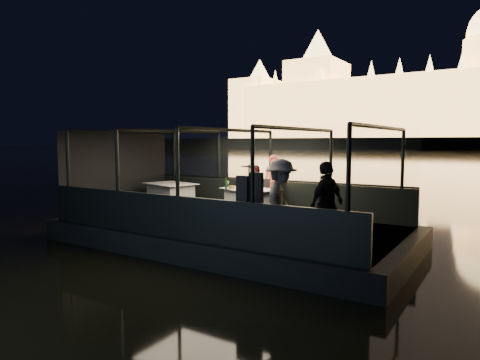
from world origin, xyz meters
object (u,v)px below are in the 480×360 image
Objects in this scene: person_woman_coral at (273,188)px; person_man_maroon at (256,187)px; passenger_dark at (327,204)px; chair_port_left at (247,198)px; dining_table_aft at (171,197)px; passenger_stripe at (281,202)px; coat_stand at (249,200)px; chair_port_right at (267,199)px; dining_table_central at (250,203)px; wine_bottle at (226,183)px.

person_woman_coral reaches higher than person_man_maroon.
chair_port_left is at bearing -113.92° from passenger_dark.
dining_table_aft is 5.28m from passenger_stripe.
person_man_maroon is (-1.82, 3.40, -0.15)m from coat_stand.
dining_table_aft is at bearing -175.19° from person_woman_coral.
dining_table_central is at bearing -145.39° from chair_port_right.
passenger_stripe is (2.10, -2.30, 0.47)m from dining_table_central.
coat_stand is 1.17× the size of person_man_maroon.
person_woman_coral is 3.82m from passenger_dark.
chair_port_left is 0.56× the size of passenger_dark.
dining_table_central is 0.54m from chair_port_right.
passenger_dark is at bearing -88.39° from passenger_stripe.
dining_table_aft is 5.01m from coat_stand.
person_man_maroon is at bearing 107.11° from dining_table_central.
dining_table_central is 0.87m from person_woman_coral.
passenger_stripe is at bearing -30.23° from chair_port_left.
wine_bottle is (-3.46, 1.69, 0.06)m from passenger_dark.
chair_port_left is 0.69× the size of person_man_maroon.
passenger_stripe reaches higher than person_man_maroon.
chair_port_right is (2.98, 0.58, 0.06)m from dining_table_aft.
chair_port_left is 0.59× the size of coat_stand.
person_woman_coral reaches higher than chair_port_right.
chair_port_right is at bearing -109.04° from person_woman_coral.
person_man_maroon reaches higher than dining_table_central.
dining_table_central is 0.84m from person_man_maroon.
wine_bottle is at bearing 38.98° from passenger_stripe.
dining_table_central is 0.98× the size of dining_table_aft.
wine_bottle reaches higher than chair_port_right.
chair_port_right is 0.59× the size of passenger_dark.
passenger_dark is (1.34, 0.62, -0.05)m from coat_stand.
wine_bottle is at bearing 132.51° from coat_stand.
passenger_dark is at bearing -19.15° from chair_port_left.
dining_table_central is at bearing 2.86° from dining_table_aft.
dining_table_central is at bearing -33.95° from chair_port_left.
dining_table_central is 0.57m from chair_port_left.
person_woman_coral is at bearing -123.36° from passenger_dark.
passenger_stripe is at bearing -47.62° from dining_table_central.
coat_stand is 0.95× the size of person_woman_coral.
person_woman_coral is 0.55m from person_man_maroon.
passenger_stripe is (4.79, -2.17, 0.47)m from dining_table_aft.
coat_stand is at bearing -59.15° from dining_table_central.
person_man_maroon is 4.38× the size of wine_bottle.
dining_table_aft is at bearing 51.09° from passenger_stripe.
dining_table_aft is 2.64m from person_man_maroon.
passenger_dark reaches higher than chair_port_right.
dining_table_aft reaches higher than dining_table_central.
person_woman_coral is (0.33, 0.72, 0.36)m from dining_table_central.
wine_bottle is at bearing -127.96° from person_man_maroon.
passenger_dark reaches higher than dining_table_central.
coat_stand is 0.94× the size of passenger_stripe.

